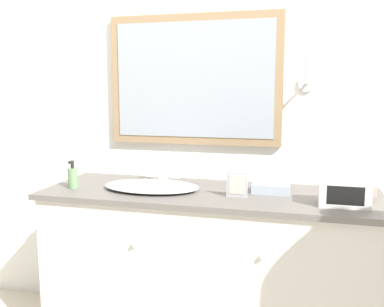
# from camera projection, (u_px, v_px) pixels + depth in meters

# --- Properties ---
(wall_back) EXTENTS (8.00, 0.18, 2.55)m
(wall_back) POSITION_uv_depth(u_px,v_px,m) (221.00, 114.00, 2.52)
(wall_back) COLOR white
(wall_back) RESTS_ON ground_plane
(vanity_counter) EXTENTS (1.77, 0.61, 0.89)m
(vanity_counter) POSITION_uv_depth(u_px,v_px,m) (209.00, 271.00, 2.33)
(vanity_counter) COLOR beige
(vanity_counter) RESTS_ON ground_plane
(sink_basin) EXTENTS (0.52, 0.38, 0.18)m
(sink_basin) POSITION_uv_depth(u_px,v_px,m) (152.00, 186.00, 2.31)
(sink_basin) COLOR white
(sink_basin) RESTS_ON vanity_counter
(soap_bottle) EXTENTS (0.05, 0.05, 0.15)m
(soap_bottle) POSITION_uv_depth(u_px,v_px,m) (73.00, 177.00, 2.33)
(soap_bottle) COLOR #709966
(soap_bottle) RESTS_ON vanity_counter
(appliance_box) EXTENTS (0.23, 0.14, 0.13)m
(appliance_box) POSITION_uv_depth(u_px,v_px,m) (344.00, 192.00, 1.98)
(appliance_box) COLOR white
(appliance_box) RESTS_ON vanity_counter
(picture_frame) EXTENTS (0.10, 0.01, 0.13)m
(picture_frame) POSITION_uv_depth(u_px,v_px,m) (237.00, 185.00, 2.13)
(picture_frame) COLOR #B2B2B7
(picture_frame) RESTS_ON vanity_counter
(hand_towel_near_sink) EXTENTS (0.19, 0.12, 0.05)m
(hand_towel_near_sink) POSITION_uv_depth(u_px,v_px,m) (271.00, 188.00, 2.23)
(hand_towel_near_sink) COLOR #A8B7C6
(hand_towel_near_sink) RESTS_ON vanity_counter
(hand_towel_far_corner) EXTENTS (0.18, 0.13, 0.05)m
(hand_towel_far_corner) POSITION_uv_depth(u_px,v_px,m) (357.00, 188.00, 2.21)
(hand_towel_far_corner) COLOR #B7A899
(hand_towel_far_corner) RESTS_ON vanity_counter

